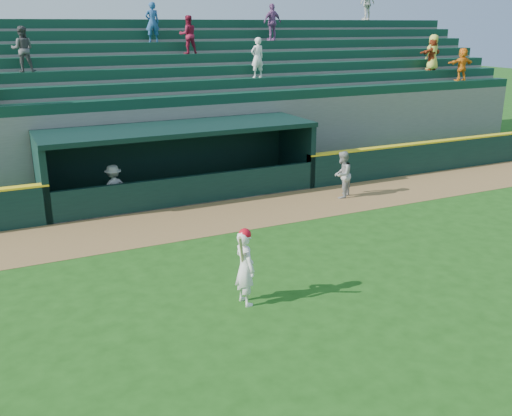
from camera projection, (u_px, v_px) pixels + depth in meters
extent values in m
plane|color=#1B4B12|center=(285.00, 278.00, 13.60)|extent=(120.00, 120.00, 0.00)
cube|color=olive|center=(210.00, 218.00, 17.80)|extent=(40.00, 3.00, 0.01)
cube|color=black|center=(467.00, 153.00, 24.07)|extent=(15.50, 0.30, 1.20)
cube|color=yellow|center=(468.00, 138.00, 23.87)|extent=(15.50, 0.32, 0.06)
imported|color=#A0A09B|center=(342.00, 175.00, 19.70)|extent=(1.01, 0.98, 1.64)
imported|color=#9B9A96|center=(114.00, 188.00, 18.37)|extent=(1.07, 0.75, 1.51)
cube|color=slate|center=(182.00, 195.00, 20.20)|extent=(9.00, 2.60, 0.04)
cube|color=black|center=(41.00, 178.00, 17.96)|extent=(0.20, 2.60, 2.30)
cube|color=black|center=(296.00, 151.00, 21.74)|extent=(0.20, 2.60, 2.30)
cube|color=black|center=(169.00, 156.00, 20.97)|extent=(9.40, 0.20, 2.30)
cube|color=black|center=(179.00, 128.00, 19.47)|extent=(9.40, 2.80, 0.16)
cube|color=black|center=(193.00, 190.00, 19.01)|extent=(9.00, 0.16, 1.00)
cube|color=brown|center=(175.00, 183.00, 20.82)|extent=(8.40, 0.45, 0.10)
cube|color=slate|center=(165.00, 145.00, 21.33)|extent=(34.00, 0.85, 2.91)
cube|color=#0F3828|center=(163.00, 102.00, 20.72)|extent=(34.00, 0.60, 0.36)
cube|color=slate|center=(158.00, 136.00, 21.99)|extent=(34.00, 0.85, 3.36)
cube|color=#0F3828|center=(156.00, 87.00, 21.31)|extent=(34.00, 0.60, 0.36)
cube|color=slate|center=(152.00, 126.00, 22.65)|extent=(34.00, 0.85, 3.81)
cube|color=#0F3828|center=(149.00, 73.00, 21.90)|extent=(34.00, 0.60, 0.36)
cube|color=slate|center=(146.00, 118.00, 23.31)|extent=(34.00, 0.85, 4.26)
cube|color=#0F3828|center=(143.00, 60.00, 22.49)|extent=(34.00, 0.60, 0.36)
cube|color=slate|center=(140.00, 109.00, 23.97)|extent=(34.00, 0.85, 4.71)
cube|color=#0F3828|center=(137.00, 47.00, 23.08)|extent=(34.00, 0.60, 0.36)
cube|color=slate|center=(135.00, 102.00, 24.63)|extent=(34.00, 0.85, 5.16)
cube|color=#0F3828|center=(131.00, 35.00, 23.67)|extent=(34.00, 0.60, 0.36)
cube|color=slate|center=(129.00, 94.00, 25.29)|extent=(34.00, 0.85, 5.61)
cube|color=#0F3828|center=(125.00, 24.00, 24.26)|extent=(34.00, 0.60, 0.36)
cube|color=slate|center=(126.00, 93.00, 25.78)|extent=(34.50, 0.30, 5.61)
imported|color=silver|center=(367.00, 3.00, 29.11)|extent=(1.02, 0.57, 1.63)
imported|color=#963517|center=(432.00, 54.00, 26.48)|extent=(1.42, 0.70, 1.47)
imported|color=#25518B|center=(152.00, 22.00, 23.09)|extent=(0.59, 0.41, 1.56)
imported|color=#4B4B4B|center=(23.00, 49.00, 19.80)|extent=(0.84, 0.71, 1.55)
imported|color=#C8C846|center=(433.00, 52.00, 26.48)|extent=(0.89, 0.69, 1.61)
imported|color=#8D538E|center=(272.00, 22.00, 25.34)|extent=(0.98, 0.54, 1.58)
imported|color=orange|center=(462.00, 64.00, 26.33)|extent=(1.39, 0.51, 1.48)
imported|color=white|center=(257.00, 58.00, 22.76)|extent=(0.61, 0.44, 1.56)
imported|color=maroon|center=(188.00, 35.00, 23.01)|extent=(0.75, 0.59, 1.50)
imported|color=white|center=(245.00, 268.00, 12.15)|extent=(0.46, 0.64, 1.66)
sphere|color=red|center=(245.00, 235.00, 11.91)|extent=(0.27, 0.27, 0.27)
cylinder|color=tan|center=(241.00, 250.00, 11.72)|extent=(0.31, 0.45, 0.76)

